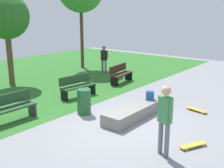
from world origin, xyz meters
TOP-DOWN VIEW (x-y plane):
  - ground_plane at (0.00, 0.00)m, footprint 28.00×28.00m
  - concrete_ledge at (0.99, 0.01)m, footprint 3.03×0.76m
  - backpack_on_ledge at (1.75, -0.03)m, footprint 0.30×0.34m
  - skater_performing_trick at (-0.86, -2.01)m, footprint 0.28×0.42m
  - skateboard_by_ledge at (2.71, -1.42)m, footprint 0.35×0.82m
  - skateboard_spare at (-0.00, -2.44)m, footprint 0.80×0.54m
  - park_bench_center_lawn at (4.34, 3.26)m, footprint 1.65×0.68m
  - park_bench_by_oak at (-1.97, 2.98)m, footprint 1.61×0.51m
  - park_bench_near_path at (1.30, 3.25)m, footprint 1.64×0.65m
  - tree_tall_oak at (0.71, 7.26)m, footprint 2.16×2.16m
  - trash_bin at (0.00, 1.59)m, footprint 0.48×0.48m
  - pedestrian_with_backpack at (5.54, 5.35)m, footprint 0.37×0.43m

SIDE VIEW (x-z plane):
  - ground_plane at x=0.00m, z-range 0.00..0.00m
  - skateboard_by_ledge at x=2.71m, z-range 0.02..0.10m
  - skateboard_spare at x=0.00m, z-range 0.02..0.10m
  - concrete_ledge at x=0.99m, z-range 0.00..0.40m
  - trash_bin at x=0.00m, z-range 0.00..0.90m
  - park_bench_center_lawn at x=4.34m, z-range 0.03..0.94m
  - park_bench_by_oak at x=-1.97m, z-range 0.03..0.94m
  - park_bench_near_path at x=1.30m, z-range 0.03..0.94m
  - backpack_on_ledge at x=1.75m, z-range 0.40..0.72m
  - pedestrian_with_backpack at x=5.54m, z-range 0.15..1.74m
  - skater_performing_trick at x=-0.86m, z-range 0.16..1.97m
  - tree_tall_oak at x=0.71m, z-range 1.07..5.44m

